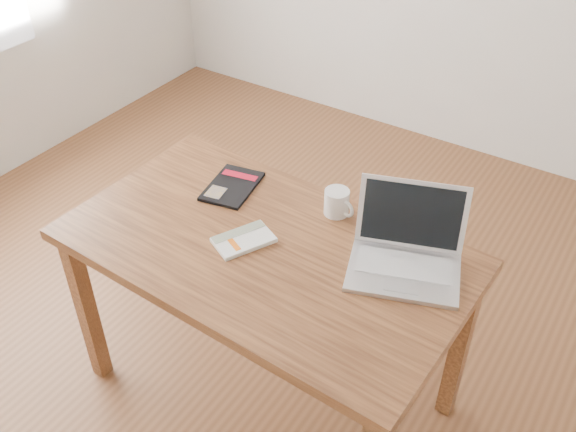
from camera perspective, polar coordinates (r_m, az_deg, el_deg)
The scene contains 6 objects.
room at distance 2.00m, azimuth -5.14°, elevation 15.77°, with size 4.04×4.04×2.70m.
desk at distance 2.15m, azimuth -2.00°, elevation -4.38°, with size 1.35×0.81×0.75m.
white_guidebook at distance 2.10m, azimuth -3.96°, elevation -2.14°, with size 0.19×0.22×0.02m.
black_guidebook at distance 2.34m, azimuth -5.00°, elevation 2.65°, with size 0.20×0.26×0.01m.
laptop at distance 2.02m, azimuth 10.49°, elevation -3.12°, with size 0.42×0.39×0.23m.
coffee_mug at distance 2.19m, azimuth 4.40°, elevation 1.24°, with size 0.12×0.09×0.09m.
Camera 1 is at (1.08, -1.45, 2.10)m, focal length 40.00 mm.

